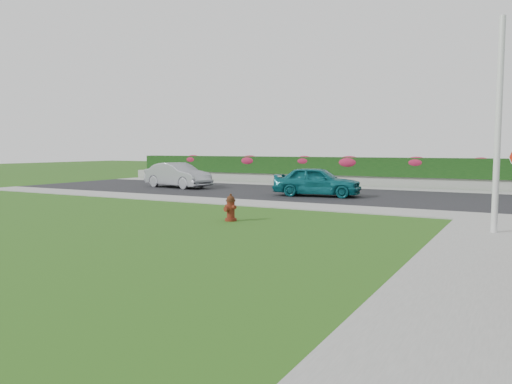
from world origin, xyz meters
The scene contains 18 objects.
ground centered at (0.00, 0.00, 0.00)m, with size 120.00×120.00×0.00m, color black.
street_far centered at (-5.00, 14.00, 0.02)m, with size 26.00×8.00×0.04m, color black.
sidewalk_right centered at (7.00, -2.00, 0.02)m, with size 2.00×20.00×0.04m, color gray.
sidewalk_far centered at (-6.00, 9.00, 0.02)m, with size 24.00×2.00×0.04m, color gray.
curb_corner centered at (7.00, 9.00, 0.02)m, with size 2.00×2.00×0.04m, color gray.
sidewalk_beyond centered at (-1.00, 19.00, 0.02)m, with size 34.00×2.00×0.04m, color gray.
retaining_wall centered at (-1.00, 20.50, 0.30)m, with size 34.00×0.40×0.60m, color gray.
hedge centered at (-1.00, 20.60, 1.15)m, with size 32.00×0.90×1.10m, color black.
fire_hydrant centered at (-0.02, 4.44, 0.40)m, with size 0.44×0.42×0.84m.
sedan_teal centered at (-0.52, 12.86, 0.72)m, with size 1.61×4.00×1.36m, color #0D5E66.
sedan_silver centered at (-9.27, 13.84, 0.73)m, with size 1.47×4.21×1.39m, color #9A9CA1.
utility_pole centered at (7.25, 5.75, 2.78)m, with size 0.16×0.16×5.57m, color silver.
flower_clump_a centered at (-13.01, 20.50, 1.45)m, with size 1.28×0.82×0.64m, color #B81F45.
flower_clump_b centered at (-8.39, 20.50, 1.42)m, with size 1.43×0.92×0.71m, color #B81F45.
flower_clump_c centered at (-4.42, 20.50, 1.44)m, with size 1.29×0.83×0.64m, color #B81F45.
flower_clump_d centered at (-1.51, 20.50, 1.40)m, with size 1.53×0.98×0.76m, color #B81F45.
flower_clump_e centered at (2.41, 20.50, 1.44)m, with size 1.33×0.85×0.66m, color #B81F45.
flower_clump_f centered at (5.74, 20.50, 1.48)m, with size 1.09×0.70×0.54m, color #B81F45.
Camera 1 is at (7.97, -8.54, 2.23)m, focal length 35.00 mm.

